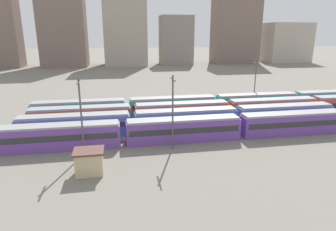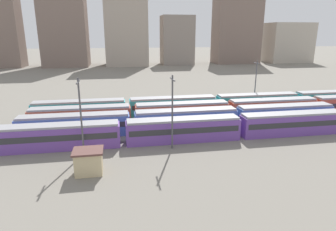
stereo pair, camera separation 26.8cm
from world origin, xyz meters
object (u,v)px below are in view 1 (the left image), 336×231
object	(u,v)px
train_track_0	(240,126)
train_track_2	(313,105)
catenary_pole_0	(173,109)
train_track_3	(216,104)
catenary_pole_2	(81,113)
train_track_1	(186,119)
catenary_pole_1	(255,82)
signal_hut	(89,162)

from	to	relation	value
train_track_0	train_track_2	bearing A→B (deg)	26.33
train_track_0	catenary_pole_0	size ratio (longest dim) A/B	6.82
train_track_0	train_track_3	world-z (taller)	same
train_track_3	catenary_pole_2	distance (m)	31.96
train_track_1	catenary_pole_1	bearing A→B (deg)	34.99
catenary_pole_1	catenary_pole_2	bearing A→B (deg)	-149.11
train_track_3	catenary_pole_1	bearing A→B (deg)	17.20
train_track_1	catenary_pole_1	xyz separation A→B (m)	(19.45, 13.61, 3.99)
train_track_2	signal_hut	distance (m)	48.28
catenary_pole_0	catenary_pole_2	bearing A→B (deg)	-179.98
train_track_0	catenary_pole_1	size ratio (longest dim) A/B	7.00
train_track_2	catenary_pole_2	size ratio (longest dim) A/B	10.29
train_track_0	train_track_1	bearing A→B (deg)	146.20
train_track_1	catenary_pole_0	bearing A→B (deg)	-116.48
train_track_3	catenary_pole_1	world-z (taller)	catenary_pole_1
train_track_3	catenary_pole_0	bearing A→B (deg)	-125.35
signal_hut	catenary_pole_2	bearing A→B (deg)	101.64
train_track_1	catenary_pole_0	size ratio (longest dim) A/B	5.09
catenary_pole_1	signal_hut	world-z (taller)	catenary_pole_1
train_track_1	train_track_3	world-z (taller)	same
catenary_pole_1	signal_hut	distance (m)	44.78
train_track_0	train_track_3	size ratio (longest dim) A/B	1.00
catenary_pole_2	catenary_pole_0	bearing A→B (deg)	0.02
train_track_2	train_track_3	size ratio (longest dim) A/B	1.51
catenary_pole_1	train_track_3	bearing A→B (deg)	-162.80
train_track_2	catenary_pole_1	bearing A→B (deg)	137.98
train_track_2	train_track_1	bearing A→B (deg)	-169.76
train_track_3	train_track_2	bearing A→B (deg)	-14.77
catenary_pole_2	signal_hut	size ratio (longest dim) A/B	3.04
train_track_3	signal_hut	size ratio (longest dim) A/B	20.75
train_track_0	train_track_3	xyz separation A→B (m)	(1.30, 15.60, 0.00)
train_track_1	catenary_pole_0	xyz separation A→B (m)	(-3.99, -8.02, 4.13)
train_track_3	catenary_pole_2	world-z (taller)	catenary_pole_2
train_track_1	catenary_pole_1	size ratio (longest dim) A/B	5.23
train_track_1	train_track_0	bearing A→B (deg)	-33.80
catenary_pole_0	train_track_1	bearing A→B (deg)	63.52
train_track_0	catenary_pole_0	world-z (taller)	catenary_pole_0
train_track_1	signal_hut	bearing A→B (deg)	-137.72
signal_hut	train_track_3	bearing A→B (deg)	44.92
catenary_pole_0	signal_hut	distance (m)	13.74
train_track_0	catenary_pole_1	distance (m)	22.50
train_track_1	catenary_pole_2	distance (m)	19.00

